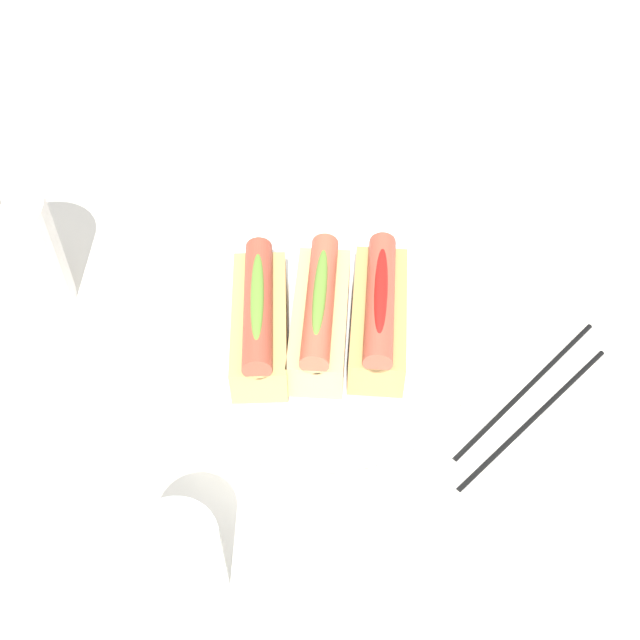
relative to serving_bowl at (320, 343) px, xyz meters
name	(u,v)px	position (x,y,z in m)	size (l,w,h in m)	color
ground_plane	(305,369)	(-0.02, 0.01, -0.02)	(2.40, 2.40, 0.00)	silver
serving_bowl	(320,343)	(0.00, 0.00, 0.00)	(0.32, 0.32, 0.03)	white
hotdog_front	(379,313)	(0.02, -0.05, 0.04)	(0.16, 0.08, 0.06)	tan
hotdog_back	(320,314)	(0.00, 0.00, 0.04)	(0.16, 0.08, 0.06)	#DBB270
hotdog_side	(261,316)	(-0.02, 0.05, 0.04)	(0.16, 0.10, 0.06)	tan
water_glass	(180,569)	(-0.26, 0.03, 0.02)	(0.07, 0.07, 0.09)	white
paper_towel_roll	(4,257)	(-0.03, 0.32, 0.05)	(0.11, 0.11, 0.13)	white
chopstick_near	(527,387)	(0.02, -0.20, -0.01)	(0.01, 0.01, 0.22)	black
chopstick_far	(535,416)	(-0.01, -0.21, -0.01)	(0.01, 0.01, 0.22)	black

